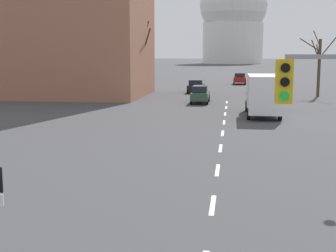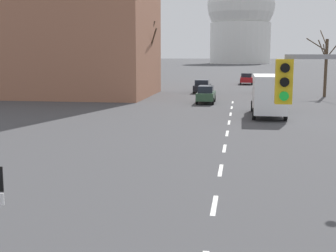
{
  "view_description": "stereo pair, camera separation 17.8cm",
  "coord_description": "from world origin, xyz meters",
  "px_view_note": "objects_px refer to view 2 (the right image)",
  "views": [
    {
      "loc": [
        0.55,
        -5.44,
        4.75
      ],
      "look_at": [
        -0.96,
        5.47,
        3.03
      ],
      "focal_mm": 50.0,
      "sensor_mm": 36.0,
      "label": 1
    },
    {
      "loc": [
        0.73,
        -5.41,
        4.75
      ],
      "look_at": [
        -0.96,
        5.47,
        3.03
      ],
      "focal_mm": 50.0,
      "sensor_mm": 36.0,
      "label": 2
    }
  ],
  "objects_px": {
    "delivery_truck": "(269,94)",
    "sedan_far_left": "(206,94)",
    "sedan_mid_centre": "(202,86)",
    "sedan_near_right": "(262,87)",
    "sedan_near_left": "(246,79)"
  },
  "relations": [
    {
      "from": "sedan_near_left",
      "to": "delivery_truck",
      "type": "relative_size",
      "value": 0.59
    },
    {
      "from": "sedan_near_right",
      "to": "sedan_far_left",
      "type": "distance_m",
      "value": 13.48
    },
    {
      "from": "sedan_near_left",
      "to": "sedan_mid_centre",
      "type": "relative_size",
      "value": 0.98
    },
    {
      "from": "sedan_near_right",
      "to": "sedan_mid_centre",
      "type": "height_order",
      "value": "sedan_near_right"
    },
    {
      "from": "sedan_mid_centre",
      "to": "delivery_truck",
      "type": "distance_m",
      "value": 21.57
    },
    {
      "from": "sedan_near_left",
      "to": "sedan_far_left",
      "type": "relative_size",
      "value": 0.98
    },
    {
      "from": "sedan_near_right",
      "to": "delivery_truck",
      "type": "xyz_separation_m",
      "value": [
        -0.45,
        -20.82,
        0.9
      ]
    },
    {
      "from": "sedan_near_right",
      "to": "sedan_far_left",
      "type": "xyz_separation_m",
      "value": [
        -5.8,
        -12.17,
        0.06
      ]
    },
    {
      "from": "sedan_near_right",
      "to": "delivery_truck",
      "type": "height_order",
      "value": "delivery_truck"
    },
    {
      "from": "sedan_mid_centre",
      "to": "sedan_far_left",
      "type": "height_order",
      "value": "sedan_far_left"
    },
    {
      "from": "sedan_mid_centre",
      "to": "delivery_truck",
      "type": "bearing_deg",
      "value": -71.89
    },
    {
      "from": "sedan_near_right",
      "to": "sedan_mid_centre",
      "type": "bearing_deg",
      "value": -177.34
    },
    {
      "from": "delivery_truck",
      "to": "sedan_far_left",
      "type": "bearing_deg",
      "value": 121.76
    },
    {
      "from": "sedan_far_left",
      "to": "sedan_near_right",
      "type": "bearing_deg",
      "value": 64.52
    },
    {
      "from": "sedan_mid_centre",
      "to": "sedan_far_left",
      "type": "bearing_deg",
      "value": -83.51
    }
  ]
}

